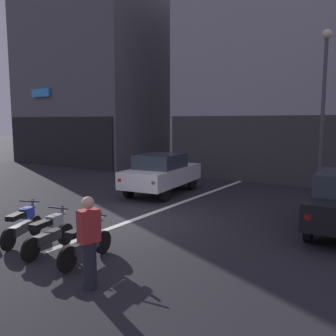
{
  "coord_description": "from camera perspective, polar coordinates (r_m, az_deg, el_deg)",
  "views": [
    {
      "loc": [
        6.71,
        -8.02,
        2.97
      ],
      "look_at": [
        0.13,
        2.0,
        1.4
      ],
      "focal_mm": 38.87,
      "sensor_mm": 36.0,
      "label": 1
    }
  ],
  "objects": [
    {
      "name": "ground_plane",
      "position": [
        10.87,
        -6.43,
        -8.44
      ],
      "size": [
        120.0,
        120.0,
        0.0
      ],
      "primitive_type": "plane",
      "color": "#232328"
    },
    {
      "name": "lane_centre_line",
      "position": [
        15.82,
        7.62,
        -3.41
      ],
      "size": [
        0.2,
        18.0,
        0.01
      ],
      "primitive_type": "cube",
      "color": "silver",
      "rests_on": "ground"
    },
    {
      "name": "building_corner_left",
      "position": [
        28.42,
        -9.52,
        17.0
      ],
      "size": [
        9.88,
        9.82,
        15.49
      ],
      "color": "#56565B",
      "rests_on": "ground"
    },
    {
      "name": "building_mid_block",
      "position": [
        21.59,
        18.02,
        13.87
      ],
      "size": [
        10.25,
        7.74,
        11.06
      ],
      "color": "#9E9EA3",
      "rests_on": "ground"
    },
    {
      "name": "car_white_crossing_near",
      "position": [
        14.75,
        -0.98,
        -0.67
      ],
      "size": [
        2.24,
        4.28,
        1.64
      ],
      "color": "black",
      "rests_on": "ground"
    },
    {
      "name": "street_lamp",
      "position": [
        15.09,
        23.22,
        10.29
      ],
      "size": [
        0.36,
        0.36,
        6.3
      ],
      "color": "#47474C",
      "rests_on": "ground"
    },
    {
      "name": "motorcycle_blue_row_leftmost",
      "position": [
        9.65,
        -21.81,
        -8.17
      ],
      "size": [
        0.74,
        1.57,
        0.98
      ],
      "color": "black",
      "rests_on": "ground"
    },
    {
      "name": "motorcycle_silver_row_left_mid",
      "position": [
        8.73,
        -18.11,
        -9.64
      ],
      "size": [
        0.55,
        1.65,
        0.98
      ],
      "color": "black",
      "rests_on": "ground"
    },
    {
      "name": "motorcycle_green_row_centre",
      "position": [
        7.97,
        -12.67,
        -11.1
      ],
      "size": [
        0.55,
        1.67,
        0.98
      ],
      "color": "black",
      "rests_on": "ground"
    },
    {
      "name": "person_by_motorcycles",
      "position": [
        6.63,
        -12.27,
        -11.3
      ],
      "size": [
        0.31,
        0.41,
        1.67
      ],
      "color": "#23232D",
      "rests_on": "ground"
    }
  ]
}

